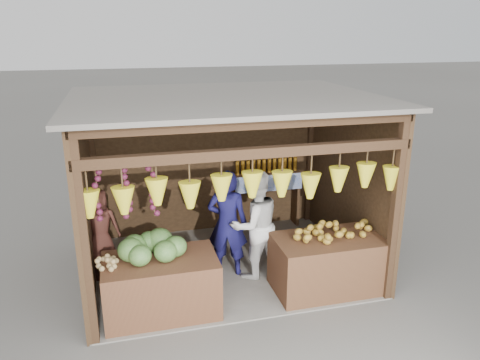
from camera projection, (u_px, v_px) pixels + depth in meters
name	position (u px, v px, depth m)	size (l,w,h in m)	color
ground	(227.00, 266.00, 7.35)	(80.00, 80.00, 0.00)	#514F49
stall_structure	(224.00, 165.00, 6.79)	(4.30, 3.30, 2.66)	slate
back_shelf	(267.00, 183.00, 8.51)	(1.25, 0.32, 1.32)	#382314
counter_left	(161.00, 286.00, 6.04)	(1.45, 0.85, 0.77)	#4C2A19
counter_right	(330.00, 264.00, 6.59)	(1.58, 0.85, 0.80)	#482918
stool	(104.00, 269.00, 6.99)	(0.29, 0.29, 0.27)	black
man_standing	(227.00, 223.00, 6.89)	(0.60, 0.39, 1.64)	#141247
woman_standing	(255.00, 225.00, 6.84)	(0.80, 0.62, 1.64)	silver
vendor_seated	(100.00, 226.00, 6.77)	(0.54, 0.35, 1.11)	brown
melon_pile	(151.00, 246.00, 5.91)	(1.00, 0.50, 0.32)	#144C19
tanfruit_pile	(107.00, 262.00, 5.71)	(0.34, 0.40, 0.13)	#AC874F
mango_pile	(337.00, 229.00, 6.47)	(1.40, 0.64, 0.22)	#B95B18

